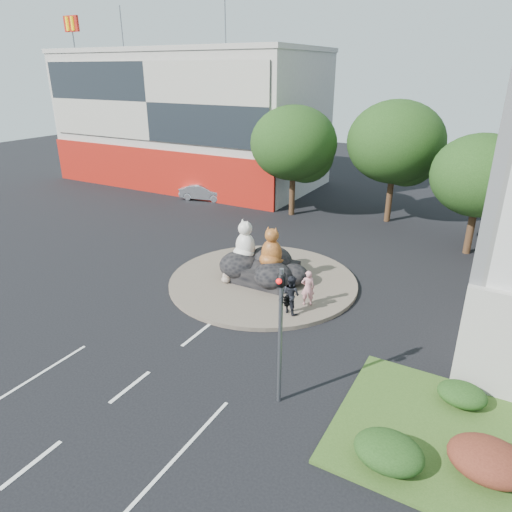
{
  "coord_description": "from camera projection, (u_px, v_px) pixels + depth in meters",
  "views": [
    {
      "loc": [
        10.57,
        -9.44,
        10.65
      ],
      "look_at": [
        0.22,
        8.84,
        2.0
      ],
      "focal_mm": 32.0,
      "sensor_mm": 36.0,
      "label": 1
    }
  ],
  "objects": [
    {
      "name": "hedge_back_green",
      "position": [
        462.0,
        394.0,
        15.36
      ],
      "size": [
        1.6,
        1.28,
        0.72
      ],
      "primitive_type": "ellipsoid",
      "color": "#193510",
      "rests_on": "grass_verge"
    },
    {
      "name": "rock_plinth",
      "position": [
        263.0,
        271.0,
        24.27
      ],
      "size": [
        3.2,
        2.6,
        0.9
      ],
      "primitive_type": null,
      "color": "black",
      "rests_on": "roundabout_island"
    },
    {
      "name": "cat_white",
      "position": [
        245.0,
        239.0,
        24.3
      ],
      "size": [
        1.69,
        1.6,
        2.23
      ],
      "primitive_type": null,
      "rotation": [
        0.0,
        0.0,
        -0.41
      ],
      "color": "silver",
      "rests_on": "rock_plinth"
    },
    {
      "name": "pedestrian_dark",
      "position": [
        291.0,
        294.0,
        20.77
      ],
      "size": [
        1.08,
        0.97,
        1.84
      ],
      "primitive_type": "imported",
      "rotation": [
        0.0,
        0.0,
        2.79
      ],
      "color": "black",
      "rests_on": "roundabout_island"
    },
    {
      "name": "cat_tabby",
      "position": [
        272.0,
        246.0,
        23.51
      ],
      "size": [
        1.33,
        1.17,
        2.13
      ],
      "primitive_type": null,
      "rotation": [
        0.0,
        0.0,
        0.05
      ],
      "color": "#B86326",
      "rests_on": "rock_plinth"
    },
    {
      "name": "litter_bin",
      "position": [
        368.0,
        447.0,
        13.25
      ],
      "size": [
        0.59,
        0.59,
        0.66
      ],
      "primitive_type": "cylinder",
      "rotation": [
        0.0,
        0.0,
        0.24
      ],
      "color": "black",
      "rests_on": "grass_verge"
    },
    {
      "name": "pedestrian_pink",
      "position": [
        308.0,
        288.0,
        21.5
      ],
      "size": [
        0.76,
        0.68,
        1.75
      ],
      "primitive_type": "imported",
      "rotation": [
        0.0,
        0.0,
        3.65
      ],
      "color": "#CA8387",
      "rests_on": "roundabout_island"
    },
    {
      "name": "kitten_calico",
      "position": [
        227.0,
        274.0,
        23.94
      ],
      "size": [
        0.69,
        0.63,
        0.97
      ],
      "primitive_type": null,
      "rotation": [
        0.0,
        0.0,
        -0.25
      ],
      "color": "beige",
      "rests_on": "roundabout_island"
    },
    {
      "name": "hedge_near_green",
      "position": [
        389.0,
        452.0,
        12.95
      ],
      "size": [
        2.0,
        1.6,
        0.9
      ],
      "primitive_type": "ellipsoid",
      "color": "#193510",
      "rests_on": "grass_verge"
    },
    {
      "name": "ground",
      "position": [
        130.0,
        387.0,
        16.47
      ],
      "size": [
        120.0,
        120.0,
        0.0
      ],
      "primitive_type": "plane",
      "color": "black",
      "rests_on": "ground"
    },
    {
      "name": "traffic_light",
      "position": [
        284.0,
        309.0,
        14.37
      ],
      "size": [
        0.44,
        1.24,
        5.0
      ],
      "color": "#595B60",
      "rests_on": "ground"
    },
    {
      "name": "hedge_red",
      "position": [
        489.0,
        460.0,
        12.6
      ],
      "size": [
        2.2,
        1.76,
        0.99
      ],
      "primitive_type": "ellipsoid",
      "color": "#4D1E14",
      "rests_on": "grass_verge"
    },
    {
      "name": "parked_car",
      "position": [
        204.0,
        192.0,
        39.75
      ],
      "size": [
        4.4,
        2.39,
        1.38
      ],
      "primitive_type": "imported",
      "rotation": [
        0.0,
        0.0,
        1.81
      ],
      "color": "#B3B5BC",
      "rests_on": "ground"
    },
    {
      "name": "kitten_white",
      "position": [
        281.0,
        281.0,
        23.22
      ],
      "size": [
        0.65,
        0.66,
        0.83
      ],
      "primitive_type": null,
      "rotation": [
        0.0,
        0.0,
        0.82
      ],
      "color": "white",
      "rests_on": "roundabout_island"
    },
    {
      "name": "grass_verge",
      "position": [
        507.0,
        458.0,
        13.39
      ],
      "size": [
        10.0,
        6.0,
        0.12
      ],
      "primitive_type": "cube",
      "color": "#2C4C19",
      "rests_on": "ground"
    },
    {
      "name": "tree_right",
      "position": [
        481.0,
        180.0,
        26.72
      ],
      "size": [
        5.7,
        5.7,
        7.3
      ],
      "color": "#382314",
      "rests_on": "ground"
    },
    {
      "name": "tree_left",
      "position": [
        295.0,
        147.0,
        34.02
      ],
      "size": [
        6.46,
        6.46,
        8.27
      ],
      "color": "#382314",
      "rests_on": "ground"
    },
    {
      "name": "tree_mid",
      "position": [
        396.0,
        146.0,
        32.32
      ],
      "size": [
        6.84,
        6.84,
        8.76
      ],
      "color": "#382314",
      "rests_on": "ground"
    },
    {
      "name": "roundabout_island",
      "position": [
        263.0,
        281.0,
        24.48
      ],
      "size": [
        10.0,
        10.0,
        0.2
      ],
      "primitive_type": "cylinder",
      "color": "brown",
      "rests_on": "ground"
    },
    {
      "name": "shophouse_block",
      "position": [
        190.0,
        118.0,
        44.78
      ],
      "size": [
        25.2,
        12.3,
        17.4
      ],
      "color": "beige",
      "rests_on": "ground"
    }
  ]
}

